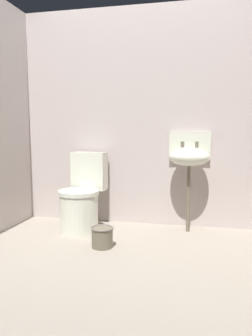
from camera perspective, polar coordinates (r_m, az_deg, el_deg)
name	(u,v)px	position (r m, az deg, el deg)	size (l,w,h in m)	color
ground_plane	(118,267)	(2.64, -1.33, -16.84)	(3.03, 2.61, 0.08)	gray
wall_back	(143,118)	(3.57, 3.03, 8.70)	(3.03, 0.10, 2.29)	#BDAFAA
toilet_near_wall	(82,198)	(3.39, -7.59, -5.25)	(0.42, 0.61, 0.78)	silver
sink	(189,156)	(3.31, 10.91, 2.00)	(0.42, 0.35, 0.99)	#67604D
bucket	(102,237)	(2.91, -4.15, -11.79)	(0.20, 0.20, 0.18)	#67604D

